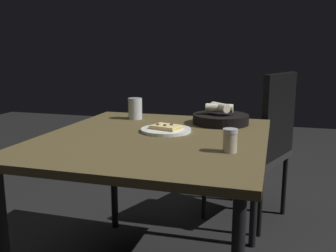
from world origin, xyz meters
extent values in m
cube|color=brown|center=(0.00, 0.00, 0.70)|extent=(1.07, 0.95, 0.03)
cylinder|color=black|center=(-0.47, -0.41, 0.34)|extent=(0.04, 0.04, 0.68)
cylinder|color=black|center=(-0.47, 0.41, 0.34)|extent=(0.04, 0.04, 0.68)
cylinder|color=white|center=(-0.10, 0.03, 0.72)|extent=(0.23, 0.23, 0.01)
cube|color=#D5B562|center=(-0.10, 0.03, 0.73)|extent=(0.13, 0.15, 0.01)
cube|color=#ECD68C|center=(-0.10, 0.03, 0.74)|extent=(0.12, 0.14, 0.01)
sphere|color=brown|center=(-0.08, 0.03, 0.74)|extent=(0.02, 0.02, 0.02)
sphere|color=brown|center=(-0.09, -0.01, 0.74)|extent=(0.02, 0.02, 0.02)
sphere|color=brown|center=(-0.11, 0.05, 0.74)|extent=(0.02, 0.02, 0.02)
cylinder|color=black|center=(-0.35, 0.24, 0.74)|extent=(0.28, 0.28, 0.05)
cylinder|color=beige|center=(-0.33, 0.23, 0.79)|extent=(0.05, 0.13, 0.04)
cylinder|color=beige|center=(-0.33, 0.23, 0.80)|extent=(0.11, 0.11, 0.04)
cylinder|color=maroon|center=(-0.29, 0.22, 0.73)|extent=(0.06, 0.06, 0.03)
cylinder|color=silver|center=(-0.36, -0.22, 0.77)|extent=(0.07, 0.07, 0.11)
cylinder|color=#C68720|center=(-0.36, -0.22, 0.74)|extent=(0.07, 0.07, 0.05)
cylinder|color=#BFB299|center=(0.17, 0.35, 0.75)|extent=(0.05, 0.05, 0.07)
cylinder|color=maroon|center=(0.17, 0.35, 0.73)|extent=(0.04, 0.04, 0.04)
cylinder|color=#B7B7BC|center=(0.17, 0.35, 0.79)|extent=(0.05, 0.05, 0.01)
cube|color=black|center=(-0.85, 0.34, 0.42)|extent=(0.57, 0.57, 0.04)
cube|color=black|center=(-0.78, 0.52, 0.69)|extent=(0.40, 0.19, 0.50)
cylinder|color=black|center=(-1.10, 0.23, 0.20)|extent=(0.03, 0.03, 0.40)
cylinder|color=black|center=(-0.74, 0.09, 0.20)|extent=(0.03, 0.03, 0.40)
cylinder|color=black|center=(-0.96, 0.58, 0.20)|extent=(0.03, 0.03, 0.40)
cylinder|color=black|center=(-0.60, 0.44, 0.20)|extent=(0.03, 0.03, 0.40)
camera|label=1|loc=(1.48, 0.49, 1.07)|focal=39.69mm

